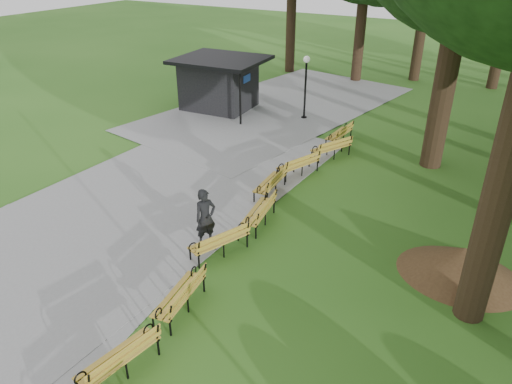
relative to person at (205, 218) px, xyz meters
The scene contains 14 objects.
ground 1.81m from the person, 69.22° to the right, with size 100.00×100.00×0.00m, color #2E631C.
path 3.85m from the person, 156.17° to the left, with size 12.00×38.00×0.06m, color gray.
person is the anchor object (origin of this frame).
kiosk 12.96m from the person, 122.28° to the left, with size 4.30×3.74×2.70m, color black, non-canonical shape.
lamp_post 11.96m from the person, 101.24° to the left, with size 0.32×0.32×3.09m.
dirt_mound 7.00m from the person, 17.43° to the left, with size 2.72×2.72×0.88m, color #47301C.
bench_1 4.96m from the person, 75.48° to the right, with size 1.90×0.64×0.88m, color gold, non-canonical shape.
bench_2 2.91m from the person, 67.46° to the right, with size 1.90×0.64×0.88m, color gold, non-canonical shape.
bench_3 0.78m from the person, 21.42° to the right, with size 1.90×0.64×0.88m, color gold, non-canonical shape.
bench_4 1.94m from the person, 66.43° to the left, with size 1.90×0.64×0.88m, color gold, non-canonical shape.
bench_5 3.70m from the person, 88.44° to the left, with size 1.90×0.64×0.88m, color gold, non-canonical shape.
bench_6 5.59m from the person, 87.26° to the left, with size 1.90×0.64×0.88m, color gold, non-canonical shape.
bench_7 7.77m from the person, 84.77° to the left, with size 1.90×0.64×0.88m, color gold, non-canonical shape.
bench_8 9.37m from the person, 87.45° to the left, with size 1.90×0.64×0.88m, color gold, non-canonical shape.
Camera 1 is at (6.58, -7.98, 7.85)m, focal length 33.72 mm.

